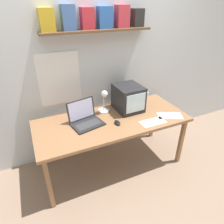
{
  "coord_description": "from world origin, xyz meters",
  "views": [
    {
      "loc": [
        -0.83,
        -1.84,
        1.95
      ],
      "look_at": [
        0.0,
        0.0,
        0.81
      ],
      "focal_mm": 32.0,
      "sensor_mm": 36.0,
      "label": 1
    }
  ],
  "objects_px": {
    "loose_paper_near_monitor": "(153,122)",
    "laptop": "(85,118)",
    "desk_lamp": "(104,100)",
    "computer_mouse": "(117,123)",
    "crt_monitor": "(128,98)",
    "corner_desk": "(112,123)",
    "juice_glass": "(146,96)",
    "open_notebook": "(170,116)"
  },
  "relations": [
    {
      "from": "loose_paper_near_monitor",
      "to": "laptop",
      "type": "bearing_deg",
      "value": 156.34
    },
    {
      "from": "desk_lamp",
      "to": "computer_mouse",
      "type": "height_order",
      "value": "desk_lamp"
    },
    {
      "from": "crt_monitor",
      "to": "computer_mouse",
      "type": "distance_m",
      "value": 0.41
    },
    {
      "from": "corner_desk",
      "to": "juice_glass",
      "type": "distance_m",
      "value": 0.74
    },
    {
      "from": "corner_desk",
      "to": "desk_lamp",
      "type": "relative_size",
      "value": 5.95
    },
    {
      "from": "corner_desk",
      "to": "juice_glass",
      "type": "height_order",
      "value": "juice_glass"
    },
    {
      "from": "crt_monitor",
      "to": "laptop",
      "type": "relative_size",
      "value": 0.95
    },
    {
      "from": "desk_lamp",
      "to": "loose_paper_near_monitor",
      "type": "relative_size",
      "value": 1.01
    },
    {
      "from": "laptop",
      "to": "desk_lamp",
      "type": "distance_m",
      "value": 0.34
    },
    {
      "from": "crt_monitor",
      "to": "computer_mouse",
      "type": "relative_size",
      "value": 3.51
    },
    {
      "from": "loose_paper_near_monitor",
      "to": "computer_mouse",
      "type": "bearing_deg",
      "value": 160.41
    },
    {
      "from": "desk_lamp",
      "to": "crt_monitor",
      "type": "bearing_deg",
      "value": -1.35
    },
    {
      "from": "corner_desk",
      "to": "crt_monitor",
      "type": "distance_m",
      "value": 0.39
    },
    {
      "from": "corner_desk",
      "to": "open_notebook",
      "type": "height_order",
      "value": "open_notebook"
    },
    {
      "from": "corner_desk",
      "to": "juice_glass",
      "type": "xyz_separation_m",
      "value": [
        0.66,
        0.3,
        0.1
      ]
    },
    {
      "from": "desk_lamp",
      "to": "open_notebook",
      "type": "xyz_separation_m",
      "value": [
        0.7,
        -0.41,
        -0.17
      ]
    },
    {
      "from": "corner_desk",
      "to": "open_notebook",
      "type": "xyz_separation_m",
      "value": [
        0.68,
        -0.22,
        0.06
      ]
    },
    {
      "from": "loose_paper_near_monitor",
      "to": "open_notebook",
      "type": "height_order",
      "value": "same"
    },
    {
      "from": "desk_lamp",
      "to": "juice_glass",
      "type": "distance_m",
      "value": 0.7
    },
    {
      "from": "crt_monitor",
      "to": "corner_desk",
      "type": "bearing_deg",
      "value": -154.88
    },
    {
      "from": "desk_lamp",
      "to": "juice_glass",
      "type": "bearing_deg",
      "value": 16.84
    },
    {
      "from": "corner_desk",
      "to": "computer_mouse",
      "type": "relative_size",
      "value": 17.03
    },
    {
      "from": "juice_glass",
      "to": "computer_mouse",
      "type": "bearing_deg",
      "value": -147.04
    },
    {
      "from": "laptop",
      "to": "computer_mouse",
      "type": "height_order",
      "value": "laptop"
    },
    {
      "from": "desk_lamp",
      "to": "computer_mouse",
      "type": "relative_size",
      "value": 2.86
    },
    {
      "from": "juice_glass",
      "to": "loose_paper_near_monitor",
      "type": "height_order",
      "value": "juice_glass"
    },
    {
      "from": "desk_lamp",
      "to": "computer_mouse",
      "type": "distance_m",
      "value": 0.35
    },
    {
      "from": "laptop",
      "to": "juice_glass",
      "type": "distance_m",
      "value": 1.0
    },
    {
      "from": "computer_mouse",
      "to": "loose_paper_near_monitor",
      "type": "relative_size",
      "value": 0.35
    },
    {
      "from": "desk_lamp",
      "to": "open_notebook",
      "type": "height_order",
      "value": "desk_lamp"
    },
    {
      "from": "corner_desk",
      "to": "desk_lamp",
      "type": "distance_m",
      "value": 0.3
    },
    {
      "from": "juice_glass",
      "to": "loose_paper_near_monitor",
      "type": "xyz_separation_m",
      "value": [
        -0.25,
        -0.56,
        -0.05
      ]
    },
    {
      "from": "laptop",
      "to": "computer_mouse",
      "type": "relative_size",
      "value": 3.69
    },
    {
      "from": "laptop",
      "to": "desk_lamp",
      "type": "bearing_deg",
      "value": 12.5
    },
    {
      "from": "desk_lamp",
      "to": "juice_glass",
      "type": "xyz_separation_m",
      "value": [
        0.68,
        0.11,
        -0.12
      ]
    },
    {
      "from": "desk_lamp",
      "to": "loose_paper_near_monitor",
      "type": "height_order",
      "value": "desk_lamp"
    },
    {
      "from": "crt_monitor",
      "to": "open_notebook",
      "type": "height_order",
      "value": "crt_monitor"
    },
    {
      "from": "crt_monitor",
      "to": "juice_glass",
      "type": "bearing_deg",
      "value": 21.57
    },
    {
      "from": "corner_desk",
      "to": "open_notebook",
      "type": "bearing_deg",
      "value": -17.74
    },
    {
      "from": "open_notebook",
      "to": "corner_desk",
      "type": "bearing_deg",
      "value": 162.26
    },
    {
      "from": "loose_paper_near_monitor",
      "to": "desk_lamp",
      "type": "bearing_deg",
      "value": 133.29
    },
    {
      "from": "open_notebook",
      "to": "computer_mouse",
      "type": "bearing_deg",
      "value": 171.21
    }
  ]
}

